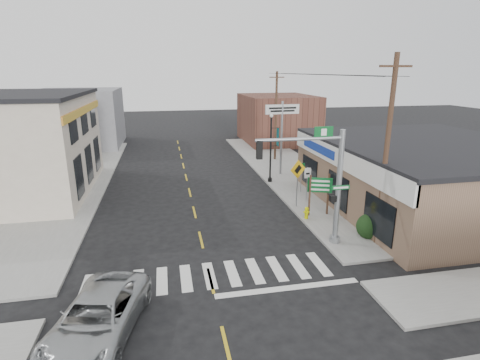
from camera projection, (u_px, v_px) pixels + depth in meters
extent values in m
plane|color=black|center=(211.00, 280.00, 15.66)|extent=(140.00, 140.00, 0.00)
cube|color=gray|center=(303.00, 181.00, 29.59)|extent=(6.00, 38.00, 0.13)
cube|color=gray|center=(59.00, 195.00, 26.13)|extent=(6.00, 38.00, 0.13)
cube|color=gold|center=(194.00, 212.00, 23.18)|extent=(0.12, 56.00, 0.01)
cube|color=silver|center=(209.00, 275.00, 16.03)|extent=(11.00, 2.20, 0.01)
cube|color=brown|center=(427.00, 177.00, 23.51)|extent=(12.00, 14.00, 4.00)
cube|color=brown|center=(277.00, 119.00, 45.37)|extent=(8.00, 10.00, 5.60)
cube|color=gray|center=(79.00, 118.00, 42.73)|extent=(9.00, 10.00, 6.40)
imported|color=#A0A4A6|center=(97.00, 318.00, 12.18)|extent=(3.53, 5.55, 1.43)
cylinder|color=#909498|center=(339.00, 188.00, 18.10)|extent=(0.27, 0.27, 5.69)
cylinder|color=#909498|center=(300.00, 139.00, 17.01)|extent=(4.17, 0.15, 0.15)
cube|color=black|center=(260.00, 150.00, 16.77)|extent=(0.27, 0.21, 0.85)
cube|color=#0A501F|center=(341.00, 187.00, 17.87)|extent=(0.90, 0.04, 0.21)
cube|color=#0A501F|center=(324.00, 132.00, 17.15)|extent=(0.90, 0.05, 0.52)
cube|color=black|center=(333.00, 199.00, 18.16)|extent=(0.30, 0.25, 0.30)
cube|color=#4B3222|center=(310.00, 195.00, 21.98)|extent=(0.09, 0.09, 2.50)
cube|color=#4B3222|center=(328.00, 194.00, 22.21)|extent=(0.09, 0.09, 2.50)
cube|color=#0C4423|center=(320.00, 185.00, 21.86)|extent=(1.43, 0.05, 0.89)
cylinder|color=#D6DC00|center=(306.00, 214.00, 21.79)|extent=(0.21, 0.21, 0.58)
sphere|color=#D6DC00|center=(307.00, 209.00, 21.70)|extent=(0.23, 0.23, 0.23)
cylinder|color=gray|center=(297.00, 186.00, 23.38)|extent=(0.07, 0.07, 2.80)
cube|color=gold|center=(298.00, 169.00, 23.05)|extent=(1.19, 0.03, 1.19)
cylinder|color=black|center=(271.00, 150.00, 28.41)|extent=(0.14, 0.14, 5.04)
sphere|color=silver|center=(271.00, 116.00, 27.68)|extent=(0.27, 0.27, 0.27)
cube|color=#084A4E|center=(278.00, 137.00, 28.24)|extent=(0.02, 0.53, 1.36)
cylinder|color=gray|center=(281.00, 138.00, 30.43)|extent=(0.18, 0.18, 5.98)
cube|color=silver|center=(282.00, 109.00, 29.76)|extent=(2.81, 0.18, 0.75)
cylinder|color=black|center=(353.00, 188.00, 22.30)|extent=(0.20, 0.20, 3.19)
ellipsoid|color=#173216|center=(370.00, 227.00, 19.44)|extent=(1.37, 1.37, 1.03)
ellipsoid|color=black|center=(351.00, 197.00, 24.07)|extent=(1.24, 1.24, 0.93)
cylinder|color=#453423|center=(386.00, 154.00, 17.55)|extent=(0.24, 0.24, 9.09)
cube|color=#453423|center=(396.00, 66.00, 16.43)|extent=(1.58, 0.10, 0.10)
cylinder|color=#422821|center=(276.00, 116.00, 35.36)|extent=(0.22, 0.22, 8.24)
cube|color=#422821|center=(277.00, 77.00, 34.35)|extent=(1.43, 0.09, 0.09)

